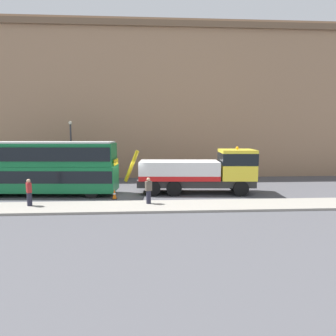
# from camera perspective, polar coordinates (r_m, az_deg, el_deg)

# --- Properties ---
(ground_plane) EXTENTS (120.00, 120.00, 0.00)m
(ground_plane) POSITION_cam_1_polar(r_m,az_deg,el_deg) (23.29, -7.76, -4.99)
(ground_plane) COLOR #4C4C51
(near_kerb) EXTENTS (60.00, 2.80, 0.15)m
(near_kerb) POSITION_cam_1_polar(r_m,az_deg,el_deg) (19.19, -8.69, -7.37)
(near_kerb) COLOR gray
(near_kerb) RESTS_ON ground_plane
(building_facade) EXTENTS (60.00, 1.50, 16.00)m
(building_facade) POSITION_cam_1_polar(r_m,az_deg,el_deg) (31.69, -6.81, 12.86)
(building_facade) COLOR #9E7A5B
(building_facade) RESTS_ON ground_plane
(recovery_tow_truck) EXTENTS (10.21, 3.23, 3.67)m
(recovery_tow_truck) POSITION_cam_1_polar(r_m,az_deg,el_deg) (23.36, 6.49, -0.55)
(recovery_tow_truck) COLOR #2D2D2D
(recovery_tow_truck) RESTS_ON ground_plane
(double_decker_bus) EXTENTS (11.16, 3.28, 4.06)m
(double_decker_bus) POSITION_cam_1_polar(r_m,az_deg,el_deg) (24.36, -22.79, 0.38)
(double_decker_bus) COLOR #146B38
(double_decker_bus) RESTS_ON ground_plane
(pedestrian_onlooker) EXTENTS (0.44, 0.48, 1.71)m
(pedestrian_onlooker) POSITION_cam_1_polar(r_m,az_deg,el_deg) (20.71, -25.07, -4.32)
(pedestrian_onlooker) COLOR #232333
(pedestrian_onlooker) RESTS_ON near_kerb
(pedestrian_bystander) EXTENTS (0.47, 0.40, 1.71)m
(pedestrian_bystander) POSITION_cam_1_polar(r_m,az_deg,el_deg) (19.38, -3.75, -4.40)
(pedestrian_bystander) COLOR #232333
(pedestrian_bystander) RESTS_ON near_kerb
(traffic_cone_near_bus) EXTENTS (0.36, 0.36, 0.72)m
(traffic_cone_near_bus) POSITION_cam_1_polar(r_m,az_deg,el_deg) (21.72, -10.22, -4.99)
(traffic_cone_near_bus) COLOR orange
(traffic_cone_near_bus) RESTS_ON ground_plane
(street_lamp) EXTENTS (0.36, 0.36, 5.83)m
(street_lamp) POSITION_cam_1_polar(r_m,az_deg,el_deg) (30.28, -18.07, 4.13)
(street_lamp) COLOR #38383D
(street_lamp) RESTS_ON ground_plane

